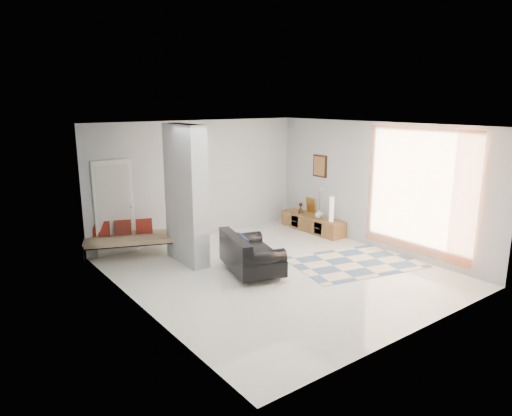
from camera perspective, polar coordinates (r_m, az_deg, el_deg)
floor at (r=8.94m, az=2.79°, el=-7.97°), size 6.00×6.00×0.00m
ceiling at (r=8.35m, az=3.00°, el=10.27°), size 6.00×6.00×0.00m
wall_back at (r=10.97m, az=-7.15°, el=3.51°), size 6.00×0.00×6.00m
wall_front at (r=6.58m, az=19.78°, el=-3.69°), size 6.00×0.00×6.00m
wall_left at (r=7.15m, az=-14.39°, el=-2.00°), size 0.00×6.00×6.00m
wall_right at (r=10.47m, az=14.60°, el=2.73°), size 0.00×6.00×6.00m
partition_column at (r=9.24m, az=-8.77°, el=1.66°), size 0.35×1.20×2.80m
hallway_door at (r=10.16m, az=-17.31°, el=0.05°), size 0.85×0.06×2.04m
curtain at (r=9.73m, az=19.57°, el=1.92°), size 0.00×2.55×2.55m
wall_art at (r=11.53m, az=7.99°, el=5.22°), size 0.04×0.45×0.55m
media_console at (r=11.68m, az=7.06°, el=-1.89°), size 0.45×1.91×0.80m
loveseat at (r=8.77m, az=-0.92°, el=-5.87°), size 1.23×1.65×0.76m
daybed at (r=10.07m, az=-15.45°, el=-3.52°), size 2.07×1.46×0.77m
area_rug at (r=9.63m, az=12.27°, el=-6.64°), size 2.85×2.23×0.01m
cylinder_lamp at (r=11.09m, az=9.43°, el=-0.14°), size 0.11×0.11×0.60m
bronze_figurine at (r=11.85m, az=5.60°, el=0.00°), size 0.15×0.15×0.27m
vase at (r=11.38m, az=7.89°, el=-0.75°), size 0.21×0.21×0.22m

